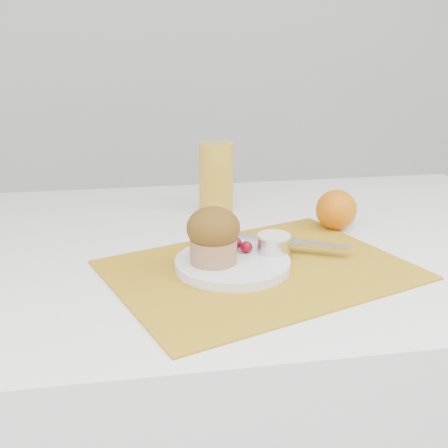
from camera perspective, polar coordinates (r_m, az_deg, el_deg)
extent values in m
cube|color=white|center=(1.20, 2.80, -18.57)|extent=(1.20, 0.80, 0.75)
cube|color=#B38418|center=(0.88, 3.65, -4.68)|extent=(0.54, 0.46, 0.00)
cylinder|color=silver|center=(0.88, 0.88, -4.04)|extent=(0.22, 0.22, 0.01)
cylinder|color=silver|center=(0.91, 5.07, -2.00)|extent=(0.07, 0.07, 0.02)
cylinder|color=silver|center=(0.91, 5.09, -1.27)|extent=(0.06, 0.06, 0.01)
ellipsoid|color=#530215|center=(0.92, 1.13, -1.93)|extent=(0.02, 0.02, 0.02)
ellipsoid|color=#59020A|center=(0.90, 2.27, -2.34)|extent=(0.02, 0.02, 0.02)
cube|color=silver|center=(0.95, 6.00, -1.76)|extent=(0.21, 0.11, 0.01)
sphere|color=#D56B07|center=(1.08, 11.33, 1.42)|extent=(0.08, 0.08, 0.08)
cylinder|color=gold|center=(1.16, -0.80, 4.77)|extent=(0.08, 0.08, 0.14)
cylinder|color=#AF7D54|center=(0.86, -1.08, -2.68)|extent=(0.09, 0.09, 0.04)
ellipsoid|color=#3D260B|center=(0.85, -1.10, -0.39)|extent=(0.08, 0.08, 0.06)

